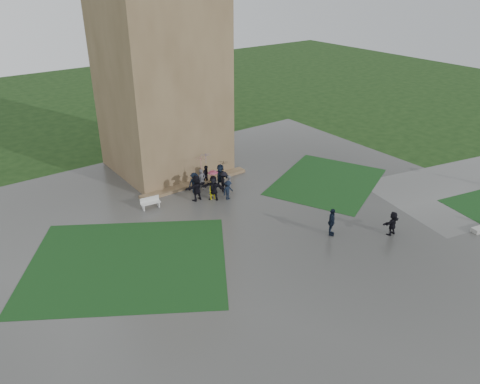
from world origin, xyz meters
TOP-DOWN VIEW (x-y plane):
  - ground at (0.00, 0.00)m, footprint 120.00×120.00m
  - plaza at (0.00, 2.00)m, footprint 34.00×34.00m
  - lawn_inset_left at (-8.50, 4.00)m, footprint 14.10×13.46m
  - lawn_inset_right at (8.50, 5.00)m, footprint 11.12×10.15m
  - tower at (0.00, 15.00)m, footprint 8.00×8.00m
  - tower_plinth at (0.00, 10.60)m, footprint 9.00×0.80m
  - bench at (-4.45, 9.18)m, footprint 1.39×0.59m
  - visitor_cluster at (0.17, 8.58)m, footprint 4.11×3.83m
  - pedestrian_mid at (2.96, -0.69)m, footprint 1.19×1.15m
  - pedestrian_near at (6.05, -2.88)m, footprint 1.45×0.53m

SIDE VIEW (x-z plane):
  - ground at x=0.00m, z-range 0.00..0.00m
  - plaza at x=0.00m, z-range 0.00..0.02m
  - lawn_inset_left at x=-8.50m, z-range 0.02..0.03m
  - lawn_inset_right at x=8.50m, z-range 0.02..0.03m
  - tower_plinth at x=0.00m, z-range 0.02..0.24m
  - bench at x=-4.45m, z-range 0.03..0.81m
  - pedestrian_near at x=6.05m, z-range 0.02..1.57m
  - pedestrian_mid at x=2.96m, z-range 0.02..1.82m
  - visitor_cluster at x=0.17m, z-range -0.18..2.48m
  - tower at x=0.00m, z-range 0.00..18.00m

